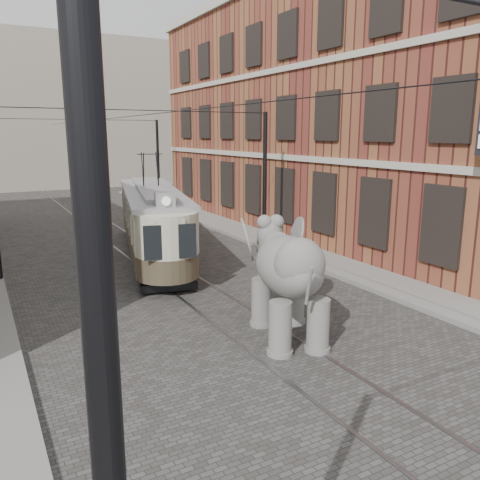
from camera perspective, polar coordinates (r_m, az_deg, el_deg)
ground at (r=14.66m, az=-2.33°, el=-7.97°), size 120.00×120.00×0.00m
tram_rails at (r=14.66m, az=-2.33°, el=-7.92°), size 1.54×80.00×0.02m
sidewalk_right at (r=17.98m, az=15.11°, el=-4.28°), size 2.00×60.00×0.15m
brick_building at (r=27.34m, az=10.29°, el=14.08°), size 8.00×26.00×12.00m
distant_block at (r=52.72m, az=-22.72°, el=13.52°), size 28.00×10.00×14.00m
catenary at (r=18.42m, az=-9.95°, el=5.66°), size 11.00×30.20×6.00m
tram at (r=20.76m, az=-10.29°, el=4.04°), size 4.70×11.09×4.31m
elephant at (r=12.24m, az=5.71°, el=-5.00°), size 3.92×5.31×2.91m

